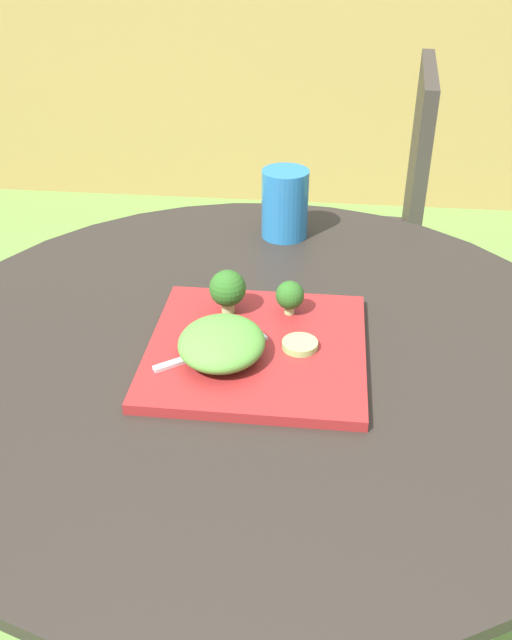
{
  "coord_description": "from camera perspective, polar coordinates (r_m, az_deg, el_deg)",
  "views": [
    {
      "loc": [
        0.09,
        -0.76,
        1.23
      ],
      "look_at": [
        0.0,
        -0.02,
        0.76
      ],
      "focal_mm": 38.73,
      "sensor_mm": 36.0,
      "label": 1
    }
  ],
  "objects": [
    {
      "name": "broccoli_floret_0",
      "position": [
        0.93,
        -2.36,
        2.58
      ],
      "size": [
        0.05,
        0.05,
        0.06
      ],
      "color": "#99B770",
      "rests_on": "salad_plate"
    },
    {
      "name": "bamboo_fence",
      "position": [
        3.09,
        4.99,
        21.55
      ],
      "size": [
        8.0,
        0.08,
        1.34
      ],
      "primitive_type": "cube",
      "color": "#9E7F47",
      "rests_on": "ground_plane"
    },
    {
      "name": "lettuce_mound",
      "position": [
        0.85,
        -2.86,
        -1.89
      ],
      "size": [
        0.11,
        0.12,
        0.04
      ],
      "primitive_type": "ellipsoid",
      "color": "#519338",
      "rests_on": "salad_plate"
    },
    {
      "name": "patio_chair",
      "position": [
        1.76,
        9.05,
        8.08
      ],
      "size": [
        0.47,
        0.47,
        0.9
      ],
      "color": "#332D28",
      "rests_on": "ground_plane"
    },
    {
      "name": "cucumber_slice_0",
      "position": [
        0.87,
        3.65,
        -2.05
      ],
      "size": [
        0.05,
        0.05,
        0.01
      ],
      "primitive_type": "cylinder",
      "color": "#8EB766",
      "rests_on": "salad_plate"
    },
    {
      "name": "fork",
      "position": [
        0.87,
        -2.85,
        -2.29
      ],
      "size": [
        0.13,
        0.11,
        0.0
      ],
      "color": "silver",
      "rests_on": "salad_plate"
    },
    {
      "name": "broccoli_floret_1",
      "position": [
        0.93,
        2.81,
        2.03
      ],
      "size": [
        0.04,
        0.04,
        0.05
      ],
      "color": "#99B770",
      "rests_on": "salad_plate"
    },
    {
      "name": "salad_plate",
      "position": [
        0.89,
        0.06,
        -2.41
      ],
      "size": [
        0.28,
        0.28,
        0.01
      ],
      "primitive_type": "cube",
      "color": "maroon",
      "rests_on": "patio_table"
    },
    {
      "name": "patio_table",
      "position": [
        1.08,
        -0.05,
        -12.63
      ],
      "size": [
        0.93,
        0.93,
        0.72
      ],
      "color": "#28231E",
      "rests_on": "ground_plane"
    },
    {
      "name": "drinking_glass",
      "position": [
        1.18,
        2.4,
        9.29
      ],
      "size": [
        0.08,
        0.08,
        0.12
      ],
      "color": "#236BA8",
      "rests_on": "patio_table"
    }
  ]
}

